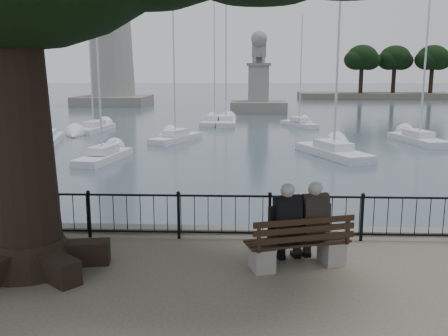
# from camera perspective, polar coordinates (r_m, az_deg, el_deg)

# --- Properties ---
(harbor) EXTENTS (260.00, 260.00, 1.20)m
(harbor) POSITION_cam_1_polar(r_m,az_deg,el_deg) (11.79, 0.10, -9.60)
(harbor) COLOR #66635A
(harbor) RESTS_ON ground
(railing) EXTENTS (22.06, 0.06, 1.00)m
(railing) POSITION_cam_1_polar(r_m,az_deg,el_deg) (10.98, 0.00, -5.34)
(railing) COLOR black
(railing) RESTS_ON ground
(bench) EXTENTS (2.06, 1.15, 1.04)m
(bench) POSITION_cam_1_polar(r_m,az_deg,el_deg) (9.60, 8.52, -9.13)
(bench) COLOR gray
(bench) RESTS_ON ground
(person_left) EXTENTS (0.64, 0.90, 1.65)m
(person_left) POSITION_cam_1_polar(r_m,az_deg,el_deg) (9.47, 6.83, -6.83)
(person_left) COLOR black
(person_left) RESTS_ON ground
(person_right) EXTENTS (0.64, 0.90, 1.65)m
(person_right) POSITION_cam_1_polar(r_m,az_deg,el_deg) (9.68, 9.85, -6.52)
(person_right) COLOR black
(person_right) RESTS_ON ground
(lighthouse) EXTENTS (9.68, 9.68, 29.73)m
(lighthouse) POSITION_cam_1_polar(r_m,az_deg,el_deg) (72.84, -12.89, 16.87)
(lighthouse) COLOR #66635A
(lighthouse) RESTS_ON ground
(lion_monument) EXTENTS (6.30, 6.30, 9.22)m
(lion_monument) POSITION_cam_1_polar(r_m,az_deg,el_deg) (58.03, 3.94, 8.64)
(lion_monument) COLOR #66635A
(lion_monument) RESTS_ON ground
(sailboat_a) EXTENTS (2.11, 4.97, 8.46)m
(sailboat_a) POSITION_cam_1_polar(r_m,az_deg,el_deg) (27.20, -13.57, 1.41)
(sailboat_a) COLOR silver
(sailboat_a) RESTS_ON ground
(sailboat_b) EXTENTS (3.23, 5.03, 11.09)m
(sailboat_b) POSITION_cam_1_polar(r_m,az_deg,el_deg) (34.10, -5.53, 3.65)
(sailboat_b) COLOR silver
(sailboat_b) RESTS_ON ground
(sailboat_c) EXTENTS (3.68, 6.16, 12.17)m
(sailboat_c) POSITION_cam_1_polar(r_m,az_deg,el_deg) (28.44, 12.33, 1.99)
(sailboat_c) COLOR silver
(sailboat_c) RESTS_ON ground
(sailboat_d) EXTENTS (2.55, 5.84, 9.37)m
(sailboat_d) POSITION_cam_1_polar(r_m,az_deg,el_deg) (35.48, 21.28, 3.14)
(sailboat_d) COLOR silver
(sailboat_d) RESTS_ON ground
(sailboat_e) EXTENTS (2.05, 5.43, 11.92)m
(sailboat_e) POSITION_cam_1_polar(r_m,az_deg,el_deg) (40.91, -14.57, 4.58)
(sailboat_e) COLOR silver
(sailboat_e) RESTS_ON ground
(sailboat_f) EXTENTS (1.75, 5.84, 11.53)m
(sailboat_f) POSITION_cam_1_polar(r_m,az_deg,el_deg) (44.62, 0.24, 5.40)
(sailboat_f) COLOR silver
(sailboat_f) RESTS_ON ground
(sailboat_g) EXTENTS (3.02, 4.72, 9.41)m
(sailboat_g) POSITION_cam_1_polar(r_m,az_deg,el_deg) (43.76, 8.57, 5.14)
(sailboat_g) COLOR silver
(sailboat_g) RESTS_ON ground
(sailboat_h) EXTENTS (2.47, 5.25, 11.38)m
(sailboat_h) POSITION_cam_1_polar(r_m,az_deg,el_deg) (44.82, -1.06, 5.44)
(sailboat_h) COLOR silver
(sailboat_h) RESTS_ON ground
(sailboat_i) EXTENTS (2.81, 5.85, 10.03)m
(sailboat_i) POSITION_cam_1_polar(r_m,az_deg,el_deg) (35.04, -19.66, 3.19)
(sailboat_i) COLOR silver
(sailboat_i) RESTS_ON ground
(far_shore) EXTENTS (30.00, 8.60, 9.18)m
(far_shore) POSITION_cam_1_polar(r_m,az_deg,el_deg) (91.02, 18.65, 9.98)
(far_shore) COLOR #575143
(far_shore) RESTS_ON ground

